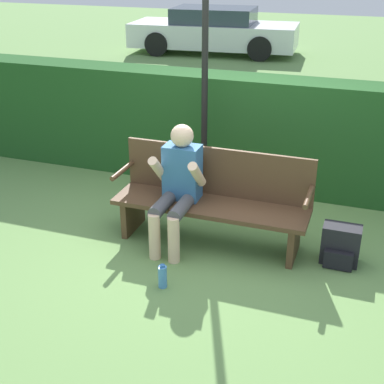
{
  "coord_description": "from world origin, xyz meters",
  "views": [
    {
      "loc": [
        1.37,
        -4.42,
        2.69
      ],
      "look_at": [
        -0.15,
        -0.1,
        0.57
      ],
      "focal_mm": 50.0,
      "sensor_mm": 36.0,
      "label": 1
    }
  ],
  "objects_px": {
    "backpack": "(340,246)",
    "signpost": "(205,61)",
    "water_bottle": "(163,276)",
    "park_bench": "(213,198)",
    "parked_car": "(214,31)",
    "person_seated": "(178,182)"
  },
  "relations": [
    {
      "from": "person_seated",
      "to": "signpost",
      "type": "bearing_deg",
      "value": 95.17
    },
    {
      "from": "park_bench",
      "to": "person_seated",
      "type": "xyz_separation_m",
      "value": [
        -0.3,
        -0.15,
        0.19
      ]
    },
    {
      "from": "backpack",
      "to": "signpost",
      "type": "xyz_separation_m",
      "value": [
        -1.65,
        0.97,
        1.39
      ]
    },
    {
      "from": "backpack",
      "to": "water_bottle",
      "type": "bearing_deg",
      "value": -147.01
    },
    {
      "from": "park_bench",
      "to": "signpost",
      "type": "relative_size",
      "value": 0.68
    },
    {
      "from": "park_bench",
      "to": "parked_car",
      "type": "relative_size",
      "value": 0.42
    },
    {
      "from": "water_bottle",
      "to": "backpack",
      "type": "bearing_deg",
      "value": 32.99
    },
    {
      "from": "water_bottle",
      "to": "parked_car",
      "type": "height_order",
      "value": "parked_car"
    },
    {
      "from": "backpack",
      "to": "park_bench",
      "type": "bearing_deg",
      "value": 178.51
    },
    {
      "from": "backpack",
      "to": "person_seated",
      "type": "bearing_deg",
      "value": -175.67
    },
    {
      "from": "person_seated",
      "to": "backpack",
      "type": "bearing_deg",
      "value": 4.33
    },
    {
      "from": "backpack",
      "to": "signpost",
      "type": "bearing_deg",
      "value": 149.5
    },
    {
      "from": "backpack",
      "to": "signpost",
      "type": "distance_m",
      "value": 2.37
    },
    {
      "from": "water_bottle",
      "to": "signpost",
      "type": "relative_size",
      "value": 0.08
    },
    {
      "from": "park_bench",
      "to": "person_seated",
      "type": "height_order",
      "value": "person_seated"
    },
    {
      "from": "park_bench",
      "to": "parked_car",
      "type": "distance_m",
      "value": 10.23
    },
    {
      "from": "person_seated",
      "to": "signpost",
      "type": "height_order",
      "value": "signpost"
    },
    {
      "from": "park_bench",
      "to": "backpack",
      "type": "xyz_separation_m",
      "value": [
        1.25,
        -0.03,
        -0.27
      ]
    },
    {
      "from": "backpack",
      "to": "parked_car",
      "type": "bearing_deg",
      "value": 113.57
    },
    {
      "from": "backpack",
      "to": "water_bottle",
      "type": "distance_m",
      "value": 1.67
    },
    {
      "from": "water_bottle",
      "to": "parked_car",
      "type": "distance_m",
      "value": 11.1
    },
    {
      "from": "park_bench",
      "to": "water_bottle",
      "type": "xyz_separation_m",
      "value": [
        -0.15,
        -0.94,
        -0.35
      ]
    }
  ]
}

